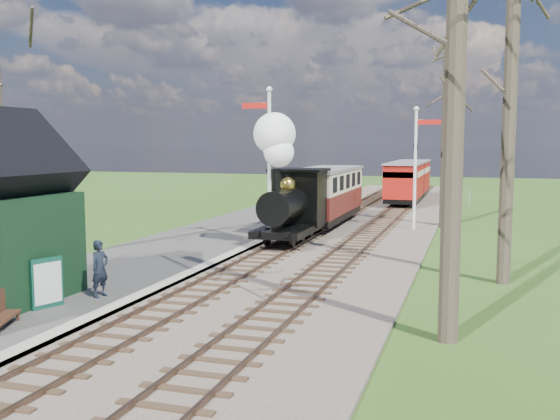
{
  "coord_description": "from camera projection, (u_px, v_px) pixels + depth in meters",
  "views": [
    {
      "loc": [
        6.94,
        -6.94,
        4.07
      ],
      "look_at": [
        0.08,
        14.91,
        1.6
      ],
      "focal_mm": 40.0,
      "sensor_mm": 36.0,
      "label": 1
    }
  ],
  "objects": [
    {
      "name": "person",
      "position": [
        100.0,
        269.0,
        15.68
      ],
      "size": [
        0.46,
        0.59,
        1.44
      ],
      "primitive_type": "imported",
      "rotation": [
        0.0,
        0.0,
        1.34
      ],
      "color": "black",
      "rests_on": "platform"
    },
    {
      "name": "platform",
      "position": [
        182.0,
        249.0,
        23.4
      ],
      "size": [
        5.0,
        44.0,
        0.2
      ],
      "primitive_type": "cube",
      "color": "#474442",
      "rests_on": "ground"
    },
    {
      "name": "semaphore_near",
      "position": [
        268.0,
        155.0,
        24.11
      ],
      "size": [
        1.22,
        0.24,
        6.22
      ],
      "color": "silver",
      "rests_on": "ground"
    },
    {
      "name": "track_far",
      "position": [
        377.0,
        228.0,
        29.17
      ],
      "size": [
        1.6,
        60.0,
        0.15
      ],
      "color": "brown",
      "rests_on": "ground"
    },
    {
      "name": "sign_board",
      "position": [
        47.0,
        283.0,
        14.64
      ],
      "size": [
        0.36,
        0.79,
        1.19
      ],
      "color": "#0E4131",
      "rests_on": "platform"
    },
    {
      "name": "track_near",
      "position": [
        323.0,
        226.0,
        29.95
      ],
      "size": [
        1.6,
        60.0,
        0.15
      ],
      "color": "brown",
      "rests_on": "ground"
    },
    {
      "name": "fence_line",
      "position": [
        374.0,
        194.0,
        43.09
      ],
      "size": [
        12.6,
        0.08,
        1.0
      ],
      "color": "slate",
      "rests_on": "ground"
    },
    {
      "name": "distant_hills",
      "position": [
        420.0,
        320.0,
        71.47
      ],
      "size": [
        114.4,
        48.0,
        22.02
      ],
      "color": "#385B23",
      "rests_on": "ground"
    },
    {
      "name": "red_carriage_a",
      "position": [
        404.0,
        182.0,
        39.79
      ],
      "size": [
        2.16,
        5.34,
        2.27
      ],
      "color": "black",
      "rests_on": "ground"
    },
    {
      "name": "semaphore_far",
      "position": [
        417.0,
        159.0,
        28.3
      ],
      "size": [
        1.22,
        0.24,
        5.72
      ],
      "color": "silver",
      "rests_on": "ground"
    },
    {
      "name": "ballast_bed",
      "position": [
        349.0,
        228.0,
        29.57
      ],
      "size": [
        8.0,
        60.0,
        0.1
      ],
      "primitive_type": "cube",
      "color": "brown",
      "rests_on": "ground"
    },
    {
      "name": "bare_trees",
      "position": [
        272.0,
        103.0,
        17.72
      ],
      "size": [
        15.51,
        22.39,
        12.0
      ],
      "color": "#382D23",
      "rests_on": "ground"
    },
    {
      "name": "coach",
      "position": [
        325.0,
        193.0,
        30.21
      ],
      "size": [
        2.32,
        7.96,
        2.44
      ],
      "color": "black",
      "rests_on": "ground"
    },
    {
      "name": "coping_strip",
      "position": [
        239.0,
        252.0,
        22.72
      ],
      "size": [
        0.4,
        44.0,
        0.21
      ],
      "primitive_type": "cube",
      "color": "#B2AD9E",
      "rests_on": "ground"
    },
    {
      "name": "red_carriage_b",
      "position": [
        413.0,
        178.0,
        45.01
      ],
      "size": [
        2.16,
        5.34,
        2.27
      ],
      "color": "black",
      "rests_on": "ground"
    },
    {
      "name": "locomotive",
      "position": [
        289.0,
        189.0,
        24.39
      ],
      "size": [
        1.99,
        4.64,
        4.98
      ],
      "color": "black",
      "rests_on": "ground"
    }
  ]
}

